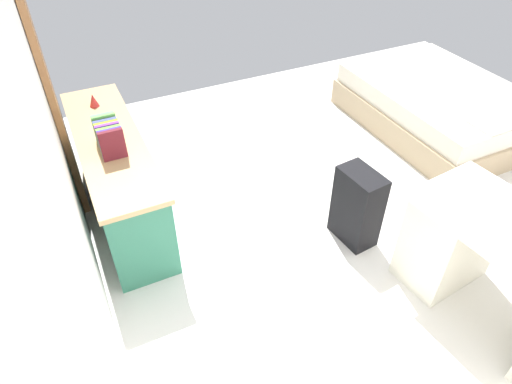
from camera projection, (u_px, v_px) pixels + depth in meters
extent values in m
plane|color=silver|center=(394.00, 217.00, 3.82)|extent=(5.81, 5.81, 0.00)
cube|color=white|center=(43.00, 152.00, 2.13)|extent=(4.34, 0.10, 2.78)
cube|color=#936038|center=(47.00, 81.00, 3.52)|extent=(0.88, 0.05, 2.04)
cube|color=beige|center=(450.00, 238.00, 3.13)|extent=(0.46, 0.63, 0.71)
cube|color=#2D7056|center=(118.00, 178.00, 3.67)|extent=(1.76, 0.44, 0.69)
cube|color=tan|center=(109.00, 141.00, 3.44)|extent=(1.80, 0.48, 0.04)
cube|color=#275F49|center=(161.00, 214.00, 3.57)|extent=(0.67, 0.01, 0.24)
cube|color=#275F49|center=(137.00, 161.00, 4.12)|extent=(0.67, 0.01, 0.24)
cube|color=tan|center=(436.00, 115.00, 4.85)|extent=(1.91, 1.41, 0.28)
cube|color=silver|center=(442.00, 94.00, 4.70)|extent=(1.85, 1.35, 0.20)
cube|color=white|center=(499.00, 111.00, 4.14)|extent=(0.48, 0.68, 0.10)
cube|color=black|center=(357.00, 207.00, 3.44)|extent=(0.38, 0.26, 0.63)
cube|color=maroon|center=(113.00, 145.00, 3.15)|extent=(0.03, 0.17, 0.23)
cube|color=#412C8D|center=(112.00, 143.00, 3.18)|extent=(0.03, 0.17, 0.22)
cube|color=#64AB3C|center=(111.00, 140.00, 3.21)|extent=(0.03, 0.17, 0.21)
cube|color=purple|center=(110.00, 137.00, 3.24)|extent=(0.03, 0.17, 0.22)
cube|color=#88A121|center=(109.00, 135.00, 3.27)|extent=(0.03, 0.17, 0.21)
cube|color=#444D8E|center=(108.00, 132.00, 3.30)|extent=(0.03, 0.17, 0.21)
cube|color=#61AE4E|center=(106.00, 129.00, 3.32)|extent=(0.03, 0.17, 0.23)
cube|color=#5DB173|center=(105.00, 127.00, 3.35)|extent=(0.04, 0.17, 0.21)
cone|color=red|center=(93.00, 100.00, 3.77)|extent=(0.08, 0.08, 0.11)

